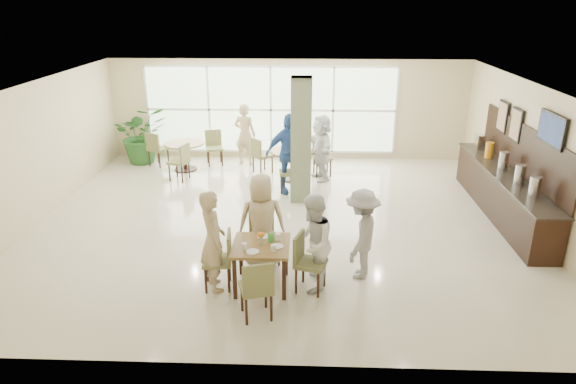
{
  "coord_description": "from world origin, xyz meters",
  "views": [
    {
      "loc": [
        0.53,
        -9.8,
        4.38
      ],
      "look_at": [
        0.2,
        -1.2,
        1.1
      ],
      "focal_mm": 32.0,
      "sensor_mm": 36.0,
      "label": 1
    }
  ],
  "objects_px": {
    "round_table_left": "(184,149)",
    "buffet_counter": "(503,190)",
    "adult_a": "(289,154)",
    "adult_standing": "(245,134)",
    "potted_plant": "(142,135)",
    "teen_standing": "(361,234)",
    "adult_b": "(321,147)",
    "round_table_right": "(292,158)",
    "main_table": "(261,250)",
    "teen_right": "(312,243)",
    "teen_left": "(213,241)",
    "teen_far": "(262,221)"
  },
  "relations": [
    {
      "from": "round_table_left",
      "to": "adult_standing",
      "type": "height_order",
      "value": "adult_standing"
    },
    {
      "from": "buffet_counter",
      "to": "teen_far",
      "type": "height_order",
      "value": "buffet_counter"
    },
    {
      "from": "potted_plant",
      "to": "teen_standing",
      "type": "distance_m",
      "value": 8.23
    },
    {
      "from": "round_table_right",
      "to": "adult_a",
      "type": "distance_m",
      "value": 1.01
    },
    {
      "from": "teen_left",
      "to": "adult_b",
      "type": "distance_m",
      "value": 5.62
    },
    {
      "from": "teen_left",
      "to": "adult_a",
      "type": "bearing_deg",
      "value": -37.61
    },
    {
      "from": "teen_left",
      "to": "teen_far",
      "type": "relative_size",
      "value": 1.0
    },
    {
      "from": "potted_plant",
      "to": "adult_a",
      "type": "bearing_deg",
      "value": -27.99
    },
    {
      "from": "main_table",
      "to": "adult_standing",
      "type": "height_order",
      "value": "adult_standing"
    },
    {
      "from": "round_table_left",
      "to": "potted_plant",
      "type": "bearing_deg",
      "value": 154.17
    },
    {
      "from": "round_table_right",
      "to": "teen_right",
      "type": "distance_m",
      "value": 5.29
    },
    {
      "from": "main_table",
      "to": "teen_left",
      "type": "xyz_separation_m",
      "value": [
        -0.75,
        -0.06,
        0.18
      ]
    },
    {
      "from": "buffet_counter",
      "to": "teen_standing",
      "type": "relative_size",
      "value": 3.07
    },
    {
      "from": "teen_standing",
      "to": "adult_b",
      "type": "bearing_deg",
      "value": -154.91
    },
    {
      "from": "buffet_counter",
      "to": "teen_right",
      "type": "height_order",
      "value": "buffet_counter"
    },
    {
      "from": "teen_left",
      "to": "buffet_counter",
      "type": "bearing_deg",
      "value": -85.01
    },
    {
      "from": "main_table",
      "to": "adult_a",
      "type": "bearing_deg",
      "value": 86.34
    },
    {
      "from": "teen_left",
      "to": "round_table_left",
      "type": "bearing_deg",
      "value": -7.36
    },
    {
      "from": "adult_standing",
      "to": "adult_a",
      "type": "bearing_deg",
      "value": 139.64
    },
    {
      "from": "round_table_right",
      "to": "potted_plant",
      "type": "distance_m",
      "value": 4.42
    },
    {
      "from": "main_table",
      "to": "teen_left",
      "type": "bearing_deg",
      "value": -175.46
    },
    {
      "from": "teen_standing",
      "to": "adult_b",
      "type": "relative_size",
      "value": 0.91
    },
    {
      "from": "adult_a",
      "to": "adult_b",
      "type": "relative_size",
      "value": 1.14
    },
    {
      "from": "teen_right",
      "to": "main_table",
      "type": "bearing_deg",
      "value": -85.33
    },
    {
      "from": "round_table_left",
      "to": "adult_b",
      "type": "height_order",
      "value": "adult_b"
    },
    {
      "from": "round_table_left",
      "to": "buffet_counter",
      "type": "bearing_deg",
      "value": -20.45
    },
    {
      "from": "adult_standing",
      "to": "round_table_left",
      "type": "bearing_deg",
      "value": 37.58
    },
    {
      "from": "round_table_right",
      "to": "adult_a",
      "type": "bearing_deg",
      "value": -93.31
    },
    {
      "from": "teen_right",
      "to": "teen_standing",
      "type": "relative_size",
      "value": 1.04
    },
    {
      "from": "potted_plant",
      "to": "adult_standing",
      "type": "distance_m",
      "value": 2.89
    },
    {
      "from": "teen_right",
      "to": "adult_standing",
      "type": "bearing_deg",
      "value": -158.22
    },
    {
      "from": "teen_left",
      "to": "adult_a",
      "type": "xyz_separation_m",
      "value": [
        1.02,
        4.37,
        0.12
      ]
    },
    {
      "from": "main_table",
      "to": "adult_a",
      "type": "relative_size",
      "value": 0.47
    },
    {
      "from": "adult_a",
      "to": "buffet_counter",
      "type": "bearing_deg",
      "value": -33.34
    },
    {
      "from": "teen_right",
      "to": "adult_a",
      "type": "height_order",
      "value": "adult_a"
    },
    {
      "from": "adult_a",
      "to": "adult_standing",
      "type": "relative_size",
      "value": 1.12
    },
    {
      "from": "potted_plant",
      "to": "teen_standing",
      "type": "bearing_deg",
      "value": -48.07
    },
    {
      "from": "potted_plant",
      "to": "round_table_left",
      "type": "bearing_deg",
      "value": -25.83
    },
    {
      "from": "adult_a",
      "to": "teen_far",
      "type": "bearing_deg",
      "value": -113.91
    },
    {
      "from": "teen_left",
      "to": "teen_far",
      "type": "height_order",
      "value": "teen_left"
    },
    {
      "from": "teen_right",
      "to": "adult_standing",
      "type": "distance_m",
      "value": 6.7
    },
    {
      "from": "main_table",
      "to": "potted_plant",
      "type": "xyz_separation_m",
      "value": [
        -3.89,
        6.52,
        0.15
      ]
    },
    {
      "from": "buffet_counter",
      "to": "teen_right",
      "type": "distance_m",
      "value": 5.14
    },
    {
      "from": "round_table_left",
      "to": "adult_b",
      "type": "distance_m",
      "value": 3.7
    },
    {
      "from": "round_table_right",
      "to": "adult_standing",
      "type": "distance_m",
      "value": 1.81
    },
    {
      "from": "teen_right",
      "to": "adult_b",
      "type": "distance_m",
      "value": 5.29
    },
    {
      "from": "teen_standing",
      "to": "adult_a",
      "type": "relative_size",
      "value": 0.8
    },
    {
      "from": "round_table_left",
      "to": "teen_standing",
      "type": "bearing_deg",
      "value": -52.68
    },
    {
      "from": "round_table_right",
      "to": "round_table_left",
      "type": "bearing_deg",
      "value": 167.47
    },
    {
      "from": "teen_left",
      "to": "main_table",
      "type": "bearing_deg",
      "value": -109.91
    }
  ]
}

